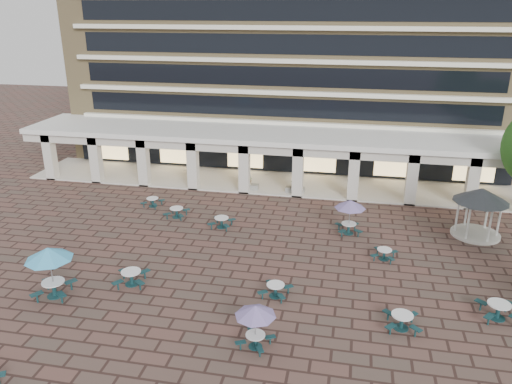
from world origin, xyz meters
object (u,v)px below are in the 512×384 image
(planter_left, at_px, (249,184))
(planter_right, at_px, (295,188))
(gazebo, at_px, (481,201))
(picnic_table_3, at_px, (498,309))

(planter_left, bearing_deg, planter_right, 0.00)
(gazebo, bearing_deg, picnic_table_3, -95.26)
(picnic_table_3, xyz_separation_m, planter_right, (-11.56, 14.85, -0.03))
(gazebo, relative_size, planter_left, 2.30)
(planter_left, height_order, planter_right, planter_left)
(gazebo, height_order, planter_right, gazebo)
(gazebo, distance_m, planter_right, 13.67)
(picnic_table_3, relative_size, gazebo, 0.56)
(planter_left, relative_size, planter_right, 1.00)
(picnic_table_3, distance_m, planter_right, 18.82)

